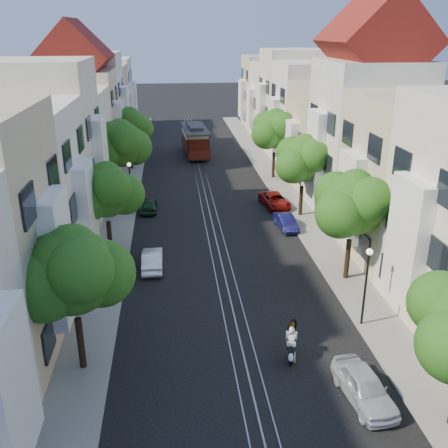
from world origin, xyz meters
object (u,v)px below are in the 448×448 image
object	(u,v)px
lamp_west	(130,180)
parked_car_e_mid	(286,222)
tree_e_d	(275,130)
sportbike_rider	(291,341)
tree_w_a	(74,273)
parked_car_w_mid	(152,260)
parked_car_w_far	(149,205)
tree_e_b	(354,205)
tree_w_c	(120,145)
parked_car_e_near	(364,387)
cable_car	(195,139)
parked_car_e_far	(275,200)
tree_w_d	(130,127)
tree_w_b	(107,192)
lamp_east	(367,276)
tree_e_c	(304,160)

from	to	relation	value
lamp_west	parked_car_e_mid	distance (m)	12.81
tree_e_d	sportbike_rider	size ratio (longest dim) A/B	3.62
tree_w_a	parked_car_w_mid	world-z (taller)	tree_w_a
parked_car_e_mid	parked_car_w_far	size ratio (longest dim) A/B	0.99
tree_e_d	lamp_west	bearing A→B (deg)	-146.50
sportbike_rider	tree_e_b	bearing A→B (deg)	68.07
tree_e_b	parked_car_w_mid	size ratio (longest dim) A/B	1.88
tree_w_c	parked_car_e_near	world-z (taller)	tree_w_c
tree_w_a	parked_car_e_near	world-z (taller)	tree_w_a
cable_car	parked_car_e_far	distance (m)	20.38
tree_e_d	parked_car_w_mid	world-z (taller)	tree_e_d
tree_e_b	tree_w_d	world-z (taller)	tree_e_b
tree_e_d	tree_w_b	world-z (taller)	tree_e_d
cable_car	parked_car_e_mid	distance (m)	25.18
tree_e_b	parked_car_w_mid	xyz separation A→B (m)	(-11.66, 2.78, -4.15)
lamp_west	parked_car_w_mid	xyz separation A→B (m)	(1.90, -10.24, -2.26)
parked_car_e_near	lamp_west	bearing A→B (deg)	107.77
tree_w_a	tree_w_d	xyz separation A→B (m)	(-0.00, 34.00, -0.13)
lamp_east	tree_w_b	bearing A→B (deg)	143.42
lamp_east	cable_car	bearing A→B (deg)	99.52
tree_e_d	parked_car_w_mid	size ratio (longest dim) A/B	1.93
parked_car_e_near	cable_car	bearing A→B (deg)	88.96
parked_car_e_near	parked_car_e_far	world-z (taller)	parked_car_e_near
parked_car_e_near	tree_w_b	bearing A→B (deg)	120.21
parked_car_e_near	parked_car_e_far	bearing A→B (deg)	80.17
tree_e_b	cable_car	size ratio (longest dim) A/B	0.77
tree_w_c	cable_car	xyz separation A→B (m)	(7.08, 16.96, -3.11)
parked_car_w_mid	tree_e_b	bearing A→B (deg)	166.22
tree_w_b	lamp_east	xyz separation A→B (m)	(13.44, -9.98, -1.55)
tree_w_b	tree_w_c	world-z (taller)	tree_w_c
lamp_east	parked_car_e_near	size ratio (longest dim) A/B	1.11
tree_w_a	parked_car_w_far	bearing A→B (deg)	83.92
tree_w_d	tree_e_c	bearing A→B (deg)	-48.01
tree_e_c	parked_car_e_mid	world-z (taller)	tree_e_c
tree_w_b	parked_car_w_far	bearing A→B (deg)	75.55
tree_e_c	parked_car_e_near	xyz separation A→B (m)	(-2.86, -21.24, -3.96)
parked_car_e_mid	tree_e_c	bearing A→B (deg)	48.88
tree_w_d	lamp_west	distance (m)	14.11
parked_car_e_mid	parked_car_w_far	xyz separation A→B (m)	(-10.39, 5.02, 0.02)
tree_w_a	tree_w_d	world-z (taller)	tree_w_a
tree_w_c	parked_car_e_far	bearing A→B (deg)	-11.43
tree_e_c	lamp_east	xyz separation A→B (m)	(-0.96, -15.98, -1.75)
parked_car_w_mid	tree_w_c	bearing A→B (deg)	-78.66
tree_w_b	cable_car	distance (m)	28.94
parked_car_e_mid	tree_w_b	bearing A→B (deg)	-170.48
tree_w_a	parked_car_w_mid	size ratio (longest dim) A/B	1.88
parked_car_w_far	tree_e_c	bearing A→B (deg)	169.37
parked_car_w_mid	tree_w_a	bearing A→B (deg)	73.98
tree_e_c	tree_w_c	size ratio (longest dim) A/B	0.92
tree_w_b	lamp_east	world-z (taller)	tree_w_b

